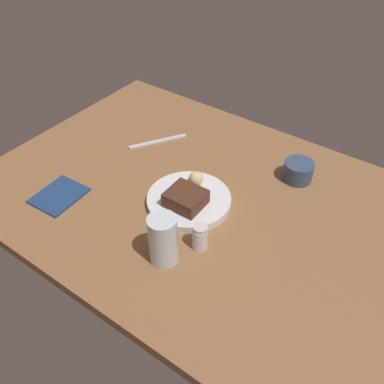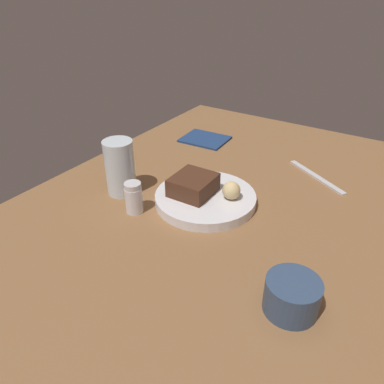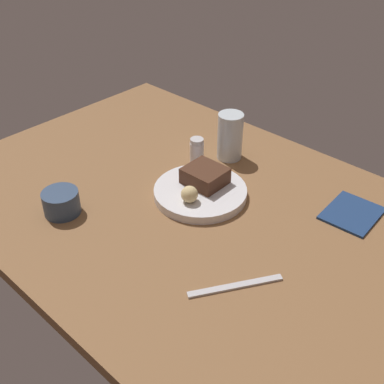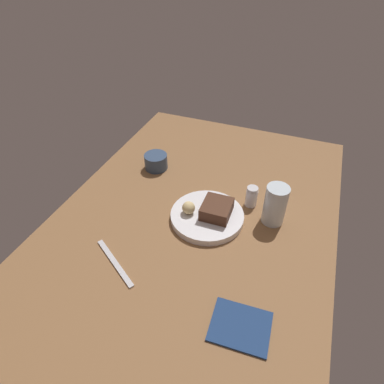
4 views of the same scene
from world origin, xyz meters
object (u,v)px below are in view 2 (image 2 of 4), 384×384
at_px(dessert_plate, 205,198).
at_px(folded_napkin, 205,139).
at_px(chocolate_cake_slice, 193,185).
at_px(bread_roll, 231,190).
at_px(water_glass, 120,167).
at_px(salt_shaker, 134,198).
at_px(coffee_cup, 292,296).
at_px(butter_knife, 316,177).

relative_size(dessert_plate, folded_napkin, 1.67).
height_order(chocolate_cake_slice, bread_roll, same).
bearing_deg(dessert_plate, folded_napkin, -148.63).
xyz_separation_m(dessert_plate, folded_napkin, (-0.30, -0.19, -0.01)).
xyz_separation_m(bread_roll, water_glass, (0.08, -0.24, 0.02)).
height_order(salt_shaker, coffee_cup, salt_shaker).
relative_size(bread_roll, butter_knife, 0.21).
bearing_deg(salt_shaker, butter_knife, 141.98).
height_order(coffee_cup, folded_napkin, coffee_cup).
height_order(bread_roll, water_glass, water_glass).
xyz_separation_m(dessert_plate, salt_shaker, (0.11, -0.11, 0.02)).
xyz_separation_m(coffee_cup, folded_napkin, (-0.49, -0.45, -0.02)).
relative_size(chocolate_cake_slice, water_glass, 0.73).
height_order(dessert_plate, butter_knife, dessert_plate).
height_order(chocolate_cake_slice, folded_napkin, chocolate_cake_slice).
height_order(water_glass, butter_knife, water_glass).
bearing_deg(chocolate_cake_slice, folded_napkin, -153.04).
relative_size(bread_roll, folded_napkin, 0.30).
bearing_deg(chocolate_cake_slice, water_glass, -70.57).
distance_m(bread_roll, butter_knife, 0.27).
distance_m(water_glass, coffee_cup, 0.47).
relative_size(chocolate_cake_slice, folded_napkin, 0.70).
bearing_deg(dessert_plate, coffee_cup, 54.60).
xyz_separation_m(butter_knife, folded_napkin, (-0.05, -0.36, 0.00)).
distance_m(dessert_plate, chocolate_cake_slice, 0.04).
bearing_deg(bread_roll, coffee_cup, 45.82).
distance_m(bread_roll, water_glass, 0.26).
xyz_separation_m(water_glass, coffee_cup, (0.12, 0.45, -0.04)).
relative_size(water_glass, folded_napkin, 0.95).
xyz_separation_m(salt_shaker, coffee_cup, (0.08, 0.37, -0.01)).
xyz_separation_m(chocolate_cake_slice, bread_roll, (-0.02, 0.08, -0.00)).
bearing_deg(bread_roll, folded_napkin, -140.18).
relative_size(dessert_plate, bread_roll, 5.67).
distance_m(chocolate_cake_slice, butter_knife, 0.33).
bearing_deg(butter_knife, water_glass, 73.26).
distance_m(dessert_plate, folded_napkin, 0.36).
bearing_deg(butter_knife, dessert_plate, 87.32).
height_order(dessert_plate, bread_roll, bread_roll).
relative_size(salt_shaker, folded_napkin, 0.52).
height_order(dessert_plate, chocolate_cake_slice, chocolate_cake_slice).
xyz_separation_m(coffee_cup, butter_knife, (-0.44, -0.09, -0.03)).
bearing_deg(bread_roll, water_glass, -71.50).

